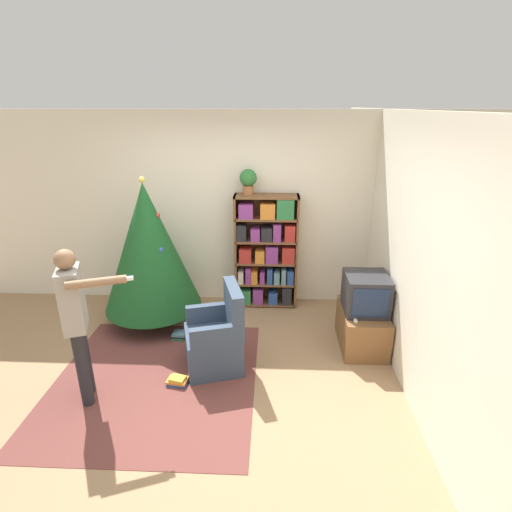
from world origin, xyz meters
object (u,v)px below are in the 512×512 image
Objects in this scene: standing_person at (76,315)px; potted_plant at (248,180)px; bookshelf at (267,252)px; television at (366,293)px; christmas_tree at (149,248)px; armchair at (217,340)px.

potted_plant is at bearing 125.00° from standing_person.
bookshelf is at bearing 120.45° from standing_person.
bookshelf reaches higher than television.
television is 0.26× the size of christmas_tree.
armchair is 1.41m from standing_person.
bookshelf is 3.18× the size of television.
standing_person is at bearing -160.06° from television.
potted_plant is (-1.37, 1.00, 1.07)m from television.
standing_person is 4.61× the size of potted_plant.
armchair is (0.94, -0.93, -0.69)m from christmas_tree.
potted_plant reaches higher than armchair.
christmas_tree is at bearing -150.61° from armchair.
potted_plant reaches higher than christmas_tree.
armchair reaches higher than television.
armchair is (-1.62, -0.46, -0.36)m from television.
standing_person is (-1.66, -2.01, 0.10)m from bookshelf.
armchair is (-0.50, -1.46, -0.47)m from bookshelf.
bookshelf is 2.61m from standing_person.
potted_plant reaches higher than standing_person.
television is 2.97m from standing_person.
bookshelf is 0.99m from potted_plant.
television is 0.32× the size of standing_person.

